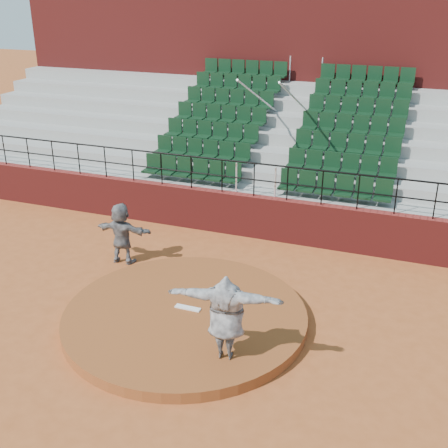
# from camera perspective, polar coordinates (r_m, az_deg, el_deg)

# --- Properties ---
(ground) EXTENTS (90.00, 90.00, 0.00)m
(ground) POSITION_cam_1_polar(r_m,az_deg,el_deg) (12.97, -3.94, -9.82)
(ground) COLOR #A75225
(ground) RESTS_ON ground
(pitchers_mound) EXTENTS (5.50, 5.50, 0.25)m
(pitchers_mound) POSITION_cam_1_polar(r_m,az_deg,el_deg) (12.90, -3.95, -9.35)
(pitchers_mound) COLOR brown
(pitchers_mound) RESTS_ON ground
(pitching_rubber) EXTENTS (0.60, 0.15, 0.03)m
(pitching_rubber) POSITION_cam_1_polar(r_m,az_deg,el_deg) (12.94, -3.69, -8.50)
(pitching_rubber) COLOR white
(pitching_rubber) RESTS_ON pitchers_mound
(boundary_wall) EXTENTS (24.00, 0.30, 1.30)m
(boundary_wall) POSITION_cam_1_polar(r_m,az_deg,el_deg) (16.81, 2.99, 0.80)
(boundary_wall) COLOR maroon
(boundary_wall) RESTS_ON ground
(wall_railing) EXTENTS (24.04, 0.05, 1.03)m
(wall_railing) POSITION_cam_1_polar(r_m,az_deg,el_deg) (16.34, 3.09, 5.28)
(wall_railing) COLOR black
(wall_railing) RESTS_ON boundary_wall
(seating_deck) EXTENTS (24.00, 5.97, 4.63)m
(seating_deck) POSITION_cam_1_polar(r_m,az_deg,el_deg) (19.87, 6.27, 6.69)
(seating_deck) COLOR gray
(seating_deck) RESTS_ON ground
(press_box_facade) EXTENTS (24.00, 3.00, 7.10)m
(press_box_facade) POSITION_cam_1_polar(r_m,az_deg,el_deg) (23.18, 9.08, 14.27)
(press_box_facade) COLOR maroon
(press_box_facade) RESTS_ON ground
(pitcher) EXTENTS (2.29, 0.94, 1.81)m
(pitcher) POSITION_cam_1_polar(r_m,az_deg,el_deg) (10.95, 0.20, -9.41)
(pitcher) COLOR black
(pitcher) RESTS_ON pitchers_mound
(fielder) EXTENTS (1.61, 0.57, 1.72)m
(fielder) POSITION_cam_1_polar(r_m,az_deg,el_deg) (15.38, -10.35, -0.93)
(fielder) COLOR black
(fielder) RESTS_ON ground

